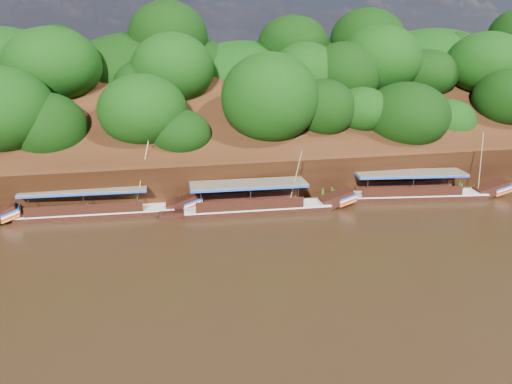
{
  "coord_description": "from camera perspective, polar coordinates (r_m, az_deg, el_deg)",
  "views": [
    {
      "loc": [
        -8.2,
        -29.26,
        13.04
      ],
      "look_at": [
        -0.05,
        7.0,
        1.65
      ],
      "focal_mm": 35.0,
      "sensor_mm": 36.0,
      "label": 1
    }
  ],
  "objects": [
    {
      "name": "riverbank",
      "position": [
        53.8,
        -3.65,
        5.03
      ],
      "size": [
        120.0,
        30.06,
        19.4
      ],
      "color": "black",
      "rests_on": "ground"
    },
    {
      "name": "ground",
      "position": [
        33.07,
        2.76,
        -6.21
      ],
      "size": [
        160.0,
        160.0,
        0.0
      ],
      "primitive_type": "plane",
      "color": "black",
      "rests_on": "ground"
    },
    {
      "name": "boat_2",
      "position": [
        40.35,
        -16.74,
        -1.82
      ],
      "size": [
        14.15,
        2.73,
        6.02
      ],
      "rotation": [
        0.0,
        0.0,
        -0.05
      ],
      "color": "black",
      "rests_on": "ground"
    },
    {
      "name": "reeds",
      "position": [
        41.33,
        -3.88,
        -0.11
      ],
      "size": [
        48.21,
        2.22,
        2.0
      ],
      "color": "#1C6A1A",
      "rests_on": "ground"
    },
    {
      "name": "boat_1",
      "position": [
        39.56,
        1.18,
        -1.4
      ],
      "size": [
        13.81,
        2.99,
        5.46
      ],
      "rotation": [
        0.0,
        0.0,
        -0.05
      ],
      "color": "black",
      "rests_on": "ground"
    },
    {
      "name": "boat_0",
      "position": [
        45.21,
        18.73,
        0.03
      ],
      "size": [
        14.25,
        3.85,
        6.22
      ],
      "rotation": [
        0.0,
        0.0,
        -0.14
      ],
      "color": "black",
      "rests_on": "ground"
    }
  ]
}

